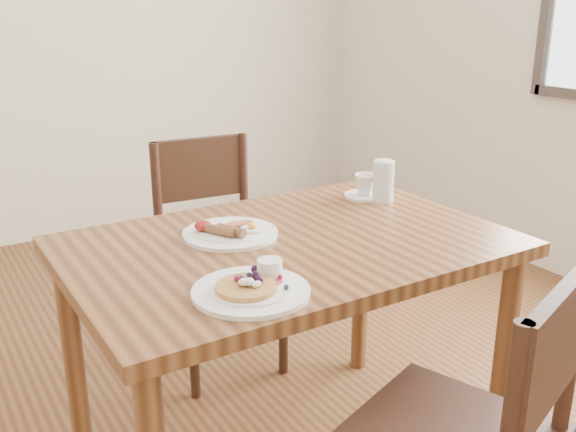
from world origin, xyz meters
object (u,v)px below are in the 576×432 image
Objects in this scene: pancake_plate at (252,287)px; dining_table at (288,273)px; teacup_saucer at (365,187)px; water_glass at (383,181)px; breakfast_plate at (229,232)px; chair_far at (215,243)px.

dining_table is at bearing 44.82° from pancake_plate.
teacup_saucer reaches higher than pancake_plate.
pancake_plate is 0.81m from water_glass.
breakfast_plate is (0.12, 0.36, -0.00)m from pancake_plate.
pancake_plate is at bearing -150.93° from water_glass.
dining_table is 8.57× the size of teacup_saucer.
water_glass is at bearing 3.14° from breakfast_plate.
teacup_saucer is (0.44, 0.22, 0.13)m from dining_table.
dining_table is 0.51m from water_glass.
water_glass is at bearing 127.66° from chair_far.
breakfast_plate is 1.98× the size of water_glass.
breakfast_plate is (-0.23, -0.59, 0.27)m from chair_far.
chair_far is 6.29× the size of teacup_saucer.
pancake_plate is 1.93× the size of teacup_saucer.
dining_table is at bearing -42.48° from breakfast_plate.
pancake_plate is at bearing 74.64° from chair_far.
dining_table is at bearing 86.68° from chair_far.
teacup_saucer is 1.03× the size of water_glass.
chair_far is (0.10, 0.70, -0.16)m from dining_table.
breakfast_plate is at bearing 73.87° from chair_far.
pancake_plate is at bearing -135.18° from dining_table.
pancake_plate is 1.98× the size of water_glass.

